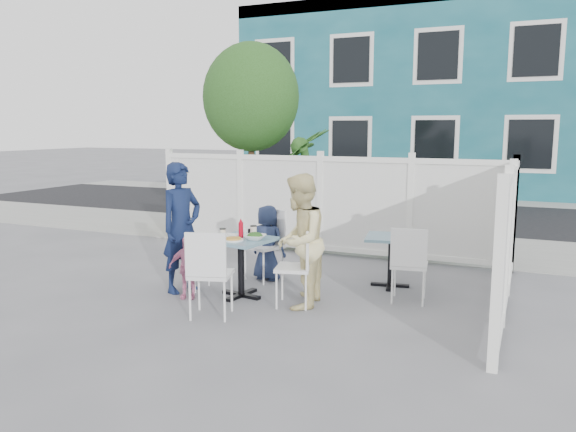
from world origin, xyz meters
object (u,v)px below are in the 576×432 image
at_px(chair_right, 300,261).
at_px(boy, 267,243).
at_px(main_table, 241,252).
at_px(man, 182,227).
at_px(chair_near, 209,268).
at_px(chair_left, 185,248).
at_px(toddler, 187,267).
at_px(utility_cabinet, 216,193).
at_px(woman, 299,241).
at_px(chair_back, 268,239).
at_px(spare_table, 391,248).

distance_m(chair_right, boy, 1.22).
bearing_deg(main_table, man, -174.89).
bearing_deg(chair_near, chair_left, 118.20).
bearing_deg(toddler, chair_near, -58.20).
distance_m(chair_right, man, 1.62).
bearing_deg(toddler, chair_right, -6.85).
bearing_deg(boy, utility_cabinet, -44.50).
height_order(chair_right, boy, boy).
relative_size(utility_cabinet, chair_right, 1.56).
bearing_deg(woman, chair_back, -145.52).
xyz_separation_m(utility_cabinet, main_table, (2.83, -4.16, -0.15)).
relative_size(chair_right, man, 0.56).
bearing_deg(woman, boy, -144.49).
bearing_deg(spare_table, woman, -122.13).
distance_m(chair_near, boy, 1.69).
relative_size(utility_cabinet, boy, 1.40).
relative_size(utility_cabinet, toddler, 1.87).
relative_size(main_table, spare_table, 1.09).
bearing_deg(main_table, boy, 93.05).
distance_m(main_table, woman, 0.82).
bearing_deg(chair_near, woman, 30.11).
bearing_deg(chair_right, man, 77.63).
bearing_deg(woman, chair_near, -50.39).
height_order(chair_left, boy, boy).
xyz_separation_m(spare_table, chair_back, (-1.62, -0.29, 0.04)).
distance_m(woman, toddler, 1.44).
xyz_separation_m(chair_right, woman, (-0.00, -0.03, 0.24)).
height_order(chair_near, man, man).
bearing_deg(utility_cabinet, woman, -56.68).
xyz_separation_m(chair_near, toddler, (-0.64, 0.53, -0.18)).
bearing_deg(chair_back, main_table, 115.29).
relative_size(man, toddler, 2.14).
distance_m(main_table, chair_left, 0.85).
bearing_deg(chair_back, woman, 154.07).
bearing_deg(chair_left, spare_table, 112.77).
bearing_deg(utility_cabinet, man, -71.68).
bearing_deg(main_table, woman, -4.67).
distance_m(spare_table, chair_left, 2.66).
bearing_deg(boy, man, 55.93).
bearing_deg(chair_near, chair_back, 76.90).
bearing_deg(main_table, toddler, -151.29).
bearing_deg(man, main_table, -69.16).
bearing_deg(toddler, main_table, 10.49).
height_order(spare_table, toddler, toddler).
relative_size(spare_table, toddler, 0.96).
height_order(main_table, chair_back, chair_back).
bearing_deg(spare_table, toddler, -145.35).
xyz_separation_m(main_table, boy, (-0.04, 0.84, -0.05)).
height_order(chair_left, chair_back, chair_back).
relative_size(utility_cabinet, chair_left, 1.61).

